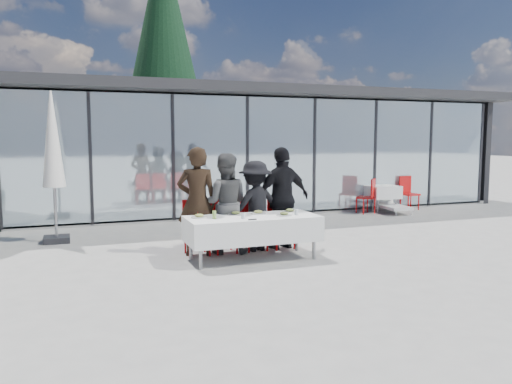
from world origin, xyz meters
The scene contains 26 objects.
ground centered at (0.00, 0.00, 0.00)m, with size 90.00×90.00×0.00m, color #999791.
pavilion centered at (2.00, 8.16, 2.15)m, with size 14.80×8.80×3.44m.
treeline centered at (-2.00, 28.00, 2.20)m, with size 62.50×2.00×4.40m.
dining_table centered at (-0.40, -0.34, 0.54)m, with size 2.26×0.96×0.75m.
diner_a centered at (-1.21, 0.29, 0.96)m, with size 0.70×0.70×1.93m, color black.
diner_chair_a centered at (-1.21, 0.41, 0.54)m, with size 0.44×0.44×0.97m.
diner_b centered at (-0.71, 0.29, 0.91)m, with size 0.88×0.88×1.81m, color #505050.
diner_chair_b centered at (-0.71, 0.41, 0.54)m, with size 0.44×0.44×0.97m.
diner_c centered at (-0.12, 0.29, 0.83)m, with size 1.08×1.08×1.67m, color black.
diner_chair_c centered at (-0.12, 0.41, 0.54)m, with size 0.44×0.44×0.97m.
diner_d centered at (0.43, 0.29, 0.96)m, with size 1.12×1.12×1.92m, color black.
diner_chair_d centered at (0.43, 0.41, 0.54)m, with size 0.44×0.44×0.97m.
plate_a centered at (-1.30, -0.19, 0.77)m, with size 0.27×0.27×0.07m.
plate_b centered at (-0.63, -0.12, 0.77)m, with size 0.27×0.27×0.07m.
plate_c centered at (-0.22, -0.13, 0.77)m, with size 0.27×0.27×0.07m.
plate_d centered at (0.39, -0.14, 0.77)m, with size 0.27×0.27×0.07m.
plate_extra centered at (0.13, -0.48, 0.77)m, with size 0.27×0.27×0.07m.
juice_bottle centered at (-1.09, -0.38, 0.82)m, with size 0.06×0.06×0.14m, color #8DB74C.
drinking_glasses centered at (-0.13, -0.49, 0.80)m, with size 1.08×0.14×0.10m.
folded_eyeglasses centered at (-0.53, -0.70, 0.76)m, with size 0.14×0.03×0.01m, color black.
spare_table_right centered at (4.99, 3.78, 0.55)m, with size 0.86×0.86×0.74m.
spare_chair_a centered at (5.94, 3.82, 0.54)m, with size 0.49×0.49×0.97m.
spare_chair_b centered at (4.39, 3.47, 0.54)m, with size 0.62×0.62×0.97m.
market_umbrella centered at (-3.61, 2.35, 1.89)m, with size 0.50×0.50×3.00m.
lounger centered at (5.12, 3.56, 0.26)m, with size 0.73×1.38×0.72m.
conifer_tree centered at (0.50, 13.00, 5.99)m, with size 4.00×4.00×10.50m.
Camera 1 is at (-3.26, -8.26, 2.07)m, focal length 35.00 mm.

